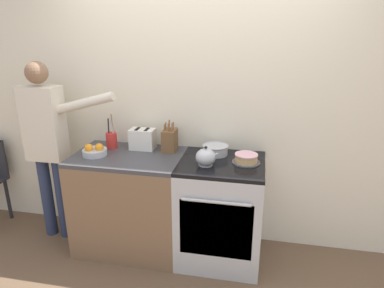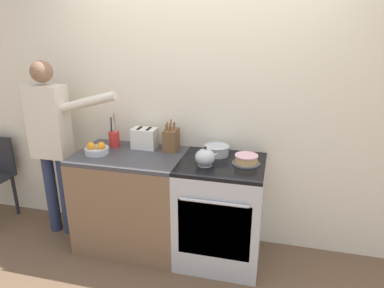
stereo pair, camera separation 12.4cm
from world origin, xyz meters
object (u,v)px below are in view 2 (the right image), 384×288
Objects in this scene: mixing_bowl at (216,150)px; fruit_bowl at (97,150)px; stove_range at (220,211)px; toaster at (145,138)px; knife_block at (171,140)px; utensil_crock at (114,138)px; person_baker at (51,135)px; layer_cake at (246,160)px; tea_kettle at (205,157)px.

fruit_bowl reaches higher than mixing_bowl.
stove_range is 3.85× the size of toaster.
knife_block is 0.89× the size of utensil_crock.
person_baker is (-1.52, -0.14, 0.06)m from mixing_bowl.
toaster is at bearing 179.77° from knife_block.
fruit_bowl is at bearing -167.43° from mixing_bowl.
person_baker is at bearing -174.73° from mixing_bowl.
layer_cake is 1.29m from fruit_bowl.
knife_block is at bearing 143.75° from tea_kettle.
layer_cake is 0.97× the size of toaster.
person_baker reaches higher than stove_range.
utensil_crock reaches higher than fruit_bowl.
layer_cake is at bearing -27.81° from mixing_bowl.
layer_cake is at bearing -6.20° from utensil_crock.
mixing_bowl is (0.04, 0.26, -0.02)m from tea_kettle.
tea_kettle is 0.98m from fruit_bowl.
tea_kettle is 0.69× the size of knife_block.
person_baker is (-0.51, 0.09, 0.07)m from fruit_bowl.
toaster is (-0.94, 0.16, 0.06)m from layer_cake.
utensil_crock is at bearing 10.86° from person_baker.
layer_cake is 1.24m from utensil_crock.
mixing_bowl is 0.96m from utensil_crock.
person_baker is (-1.60, 0.02, 0.56)m from stove_range.
fruit_bowl is (-1.29, -0.08, 0.00)m from layer_cake.
person_baker reaches higher than toaster.
mixing_bowl is 0.96× the size of toaster.
toaster reaches higher than stove_range.
fruit_bowl is (-1.10, -0.06, 0.49)m from stove_range.
tea_kettle reaches higher than layer_cake.
knife_block is 1.12m from person_baker.
fruit_bowl is at bearing -106.22° from utensil_crock.
knife_block is 1.21× the size of toaster.
fruit_bowl is at bearing -176.29° from layer_cake.
knife_block reaches higher than fruit_bowl.
toaster reaches higher than layer_cake.
knife_block is at bearing 177.72° from mixing_bowl.
mixing_bowl is at bearing -2.28° from knife_block.
mixing_bowl is at bearing 3.20° from person_baker.
utensil_crock reaches higher than mixing_bowl.
stove_range is 0.76m from knife_block.
utensil_crock is (-1.03, 0.15, 0.53)m from stove_range.
toaster reaches higher than mixing_bowl.
mixing_bowl reaches higher than layer_cake.
knife_block is (-0.49, 0.18, 0.56)m from stove_range.
knife_block is at bearing 5.98° from person_baker.
mixing_bowl is (-0.27, 0.14, 0.01)m from layer_cake.
knife_block is at bearing 159.72° from stove_range.
stove_range is 1.70m from person_baker.
mixing_bowl is at bearing 80.51° from tea_kettle.
utensil_crock reaches higher than toaster.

